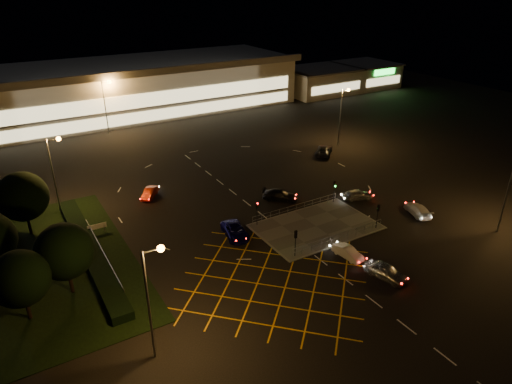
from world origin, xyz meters
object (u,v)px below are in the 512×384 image
signal_nw (257,208)px  car_far_dkgrey (280,195)px  signal_ne (335,187)px  car_circ_red (150,193)px  signal_sw (296,238)px  car_left_blue (235,231)px  car_approach_white (418,210)px  car_right_silver (357,195)px  car_queue_white (348,252)px  car_near_silver (386,271)px  car_east_grey (324,150)px  signal_se (378,211)px

signal_nw → car_far_dkgrey: 7.97m
signal_ne → car_circ_red: signal_ne is taller
car_circ_red → signal_nw: bearing=-21.0°
signal_nw → signal_sw: bearing=-90.0°
car_left_blue → car_approach_white: size_ratio=1.10×
car_left_blue → car_right_silver: size_ratio=1.23×
signal_nw → car_right_silver: signal_nw is taller
signal_nw → car_approach_white: size_ratio=0.68×
signal_ne → car_approach_white: size_ratio=0.68×
signal_sw → car_queue_white: signal_sw is taller
car_approach_white → car_queue_white: bearing=30.8°
car_near_silver → car_circ_red: bearing=101.8°
car_far_dkgrey → car_right_silver: size_ratio=1.17×
signal_ne → car_near_silver: (-6.36, -15.82, -1.60)m
signal_ne → car_left_blue: 15.61m
signal_ne → car_left_blue: signal_ne is taller
signal_nw → car_near_silver: signal_nw is taller
signal_sw → car_circ_red: size_ratio=0.81×
car_near_silver → car_queue_white: car_near_silver is taller
car_near_silver → car_queue_white: size_ratio=1.20×
car_near_silver → car_far_dkgrey: bearing=74.6°
car_circ_red → car_east_grey: bearing=39.9°
car_near_silver → car_queue_white: (-0.78, 4.82, -0.15)m
car_far_dkgrey → car_approach_white: (12.79, -12.54, -0.03)m
car_east_grey → car_approach_white: (-3.42, -23.35, -0.05)m
car_near_silver → car_far_dkgrey: 20.32m
signal_sw → car_queue_white: 5.98m
car_east_grey → car_left_blue: bearing=78.1°
car_east_grey → car_right_silver: bearing=112.6°
signal_se → car_left_blue: size_ratio=0.62×
car_circ_red → car_queue_white: bearing=-23.8°
car_far_dkgrey → car_queue_white: bearing=-143.2°
signal_ne → car_near_silver: bearing=-111.9°
car_left_blue → car_east_grey: (26.07, 16.14, 0.02)m
signal_nw → car_left_blue: bearing=-166.5°
signal_sw → car_left_blue: 8.13m
car_queue_white → car_far_dkgrey: (1.51, 15.48, 0.09)m
car_far_dkgrey → car_approach_white: bearing=-92.1°
signal_sw → car_approach_white: (19.16, -0.07, -1.70)m
car_left_blue → car_right_silver: 19.00m
signal_se → car_approach_white: bearing=179.4°
signal_nw → car_circ_red: size_ratio=0.81×
signal_sw → signal_nw: bearing=-90.0°
signal_se → car_east_grey: (10.57, 23.28, -1.65)m
signal_nw → signal_ne: size_ratio=1.00×
car_east_grey → signal_se: bearing=111.9°
car_left_blue → car_right_silver: same height
signal_sw → car_circ_red: bearing=-69.1°
signal_se → signal_ne: same height
signal_nw → car_circ_red: signal_nw is taller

